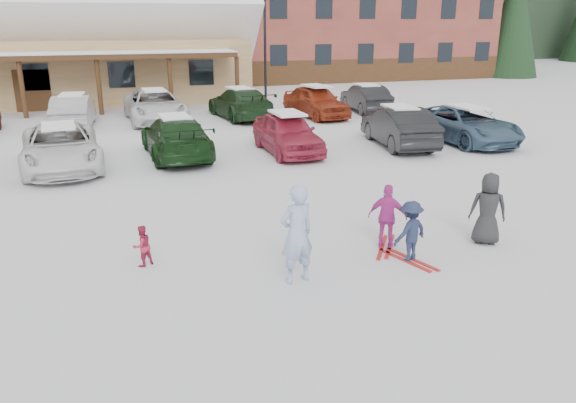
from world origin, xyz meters
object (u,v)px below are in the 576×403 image
object	(u,v)px
parked_car_3	(176,137)
parked_car_13	(366,98)
parked_car_11	(240,103)
parked_car_12	(316,101)
child_navy	(410,231)
parked_car_2	(61,147)
parked_car_6	(465,124)
parked_car_10	(155,106)
parked_car_9	(74,111)
toddler_red	(142,246)
lamp_post	(265,40)
parked_car_4	(287,133)
parked_car_5	(399,127)
child_magenta	(388,217)
bystander_dark	(488,209)
adult_skier	(297,234)

from	to	relation	value
parked_car_3	parked_car_13	size ratio (longest dim) A/B	1.17
parked_car_11	parked_car_12	distance (m)	3.79
child_navy	parked_car_2	world-z (taller)	parked_car_2
parked_car_6	parked_car_10	xyz separation A→B (m)	(-11.39, 8.47, 0.06)
parked_car_9	toddler_red	bearing A→B (deg)	100.36
child_navy	parked_car_13	world-z (taller)	parked_car_13
parked_car_6	parked_car_13	distance (m)	8.40
lamp_post	parked_car_12	distance (m)	7.53
parked_car_4	parked_car_9	size ratio (longest dim) A/B	0.96
parked_car_9	parked_car_13	world-z (taller)	parked_car_9
parked_car_5	parked_car_12	bearing A→B (deg)	-77.93
parked_car_5	parked_car_10	size ratio (longest dim) A/B	0.84
parked_car_4	parked_car_12	world-z (taller)	parked_car_12
parked_car_3	parked_car_4	world-z (taller)	parked_car_4
parked_car_6	parked_car_9	distance (m)	17.09
child_magenta	lamp_post	bearing A→B (deg)	-65.92
parked_car_3	parked_car_11	size ratio (longest dim) A/B	0.98
child_navy	toddler_red	bearing A→B (deg)	-32.92
child_magenta	parked_car_9	bearing A→B (deg)	-34.60
parked_car_6	parked_car_12	world-z (taller)	parked_car_12
toddler_red	bystander_dark	xyz separation A→B (m)	(7.22, -1.02, 0.37)
adult_skier	parked_car_5	size ratio (longest dim) A/B	0.41
bystander_dark	parked_car_5	xyz separation A→B (m)	(2.94, 9.53, -0.03)
parked_car_10	parked_car_13	bearing A→B (deg)	-3.68
parked_car_2	parked_car_4	xyz separation A→B (m)	(7.74, 0.06, 0.02)
child_magenta	parked_car_5	bearing A→B (deg)	-86.23
lamp_post	parked_car_10	distance (m)	9.72
parked_car_11	parked_car_4	bearing A→B (deg)	82.33
adult_skier	parked_car_10	world-z (taller)	adult_skier
adult_skier	parked_car_3	bearing A→B (deg)	-98.84
lamp_post	parked_car_12	bearing A→B (deg)	-84.14
parked_car_4	parked_car_11	distance (m)	7.99
parked_car_2	parked_car_3	xyz separation A→B (m)	(3.77, 0.56, 0.01)
child_navy	parked_car_11	distance (m)	18.06
parked_car_5	parked_car_12	xyz separation A→B (m)	(-0.68, 7.39, 0.02)
child_navy	bystander_dark	size ratio (longest dim) A/B	0.80
child_navy	bystander_dark	distance (m)	2.10
parked_car_6	parked_car_2	bearing A→B (deg)	175.34
parked_car_13	parked_car_10	bearing A→B (deg)	3.83
parked_car_9	parked_car_12	size ratio (longest dim) A/B	0.99
toddler_red	parked_car_6	world-z (taller)	parked_car_6
adult_skier	parked_car_11	size ratio (longest dim) A/B	0.37
child_magenta	parked_car_9	xyz separation A→B (m)	(-7.02, 17.12, 0.04)
toddler_red	parked_car_3	xyz separation A→B (m)	(1.75, 9.20, 0.31)
child_magenta	parked_car_2	world-z (taller)	parked_car_2
toddler_red	adult_skier	bearing A→B (deg)	119.12
parked_car_6	lamp_post	bearing A→B (deg)	102.78
parked_car_4	parked_car_11	world-z (taller)	parked_car_11
bystander_dark	parked_car_4	distance (m)	9.83
parked_car_2	parked_car_6	world-z (taller)	parked_car_2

